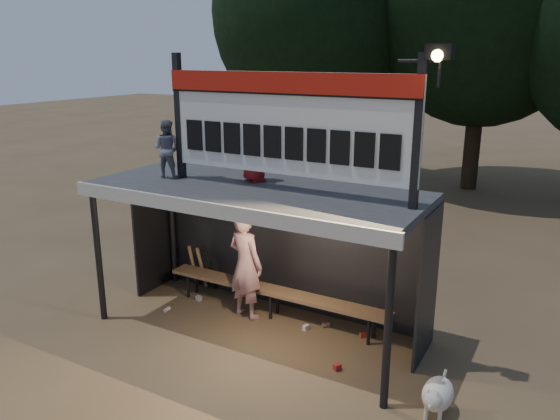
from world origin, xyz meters
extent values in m
plane|color=brown|center=(0.00, 0.00, 0.00)|extent=(80.00, 80.00, 0.00)
imported|color=silver|center=(-0.40, 0.32, 0.91)|extent=(0.74, 0.57, 1.83)
imported|color=slate|center=(-1.55, -0.10, 2.77)|extent=(0.51, 0.44, 0.91)
imported|color=#AC1A1E|center=(-0.22, 0.35, 2.87)|extent=(0.64, 0.59, 1.10)
cube|color=#39393B|center=(0.00, 0.00, 2.26)|extent=(5.00, 2.00, 0.12)
cube|color=silver|center=(0.00, -1.02, 2.22)|extent=(5.10, 0.06, 0.20)
cylinder|color=black|center=(-2.40, -0.90, 1.10)|extent=(0.10, 0.10, 2.20)
cylinder|color=black|center=(2.40, -0.90, 1.10)|extent=(0.10, 0.10, 2.20)
cylinder|color=black|center=(-2.40, 0.90, 1.10)|extent=(0.10, 0.10, 2.20)
cylinder|color=black|center=(2.40, 0.90, 1.10)|extent=(0.10, 0.10, 2.20)
cube|color=black|center=(0.00, 1.00, 1.10)|extent=(5.00, 0.04, 2.20)
cube|color=black|center=(-2.50, 0.50, 1.10)|extent=(0.04, 1.00, 2.20)
cube|color=black|center=(2.50, 0.50, 1.10)|extent=(0.04, 1.00, 2.20)
cylinder|color=black|center=(0.00, 1.00, 2.15)|extent=(5.00, 0.06, 0.06)
cube|color=black|center=(-1.35, 0.00, 3.27)|extent=(0.10, 0.10, 1.90)
cube|color=black|center=(2.35, 0.00, 3.27)|extent=(0.10, 0.10, 1.90)
cube|color=white|center=(0.50, 0.00, 3.27)|extent=(3.80, 0.08, 1.40)
cube|color=red|center=(0.50, -0.05, 3.83)|extent=(3.80, 0.04, 0.28)
cube|color=black|center=(0.50, -0.06, 3.68)|extent=(3.80, 0.02, 0.03)
cube|color=black|center=(-1.03, -0.05, 3.02)|extent=(0.27, 0.03, 0.45)
cube|color=black|center=(-0.69, -0.05, 3.02)|extent=(0.27, 0.03, 0.45)
cube|color=black|center=(-0.35, -0.05, 3.02)|extent=(0.27, 0.03, 0.45)
cube|color=black|center=(-0.01, -0.05, 3.02)|extent=(0.27, 0.03, 0.45)
cube|color=black|center=(0.33, -0.05, 3.02)|extent=(0.27, 0.03, 0.45)
cube|color=black|center=(0.67, -0.05, 3.02)|extent=(0.27, 0.03, 0.45)
cube|color=black|center=(1.01, -0.05, 3.02)|extent=(0.27, 0.03, 0.45)
cube|color=black|center=(1.35, -0.05, 3.02)|extent=(0.27, 0.03, 0.45)
cube|color=black|center=(1.69, -0.05, 3.02)|extent=(0.27, 0.03, 0.45)
cube|color=black|center=(2.03, -0.05, 3.02)|extent=(0.27, 0.03, 0.45)
cylinder|color=black|center=(2.30, 0.00, 4.12)|extent=(0.50, 0.04, 0.04)
cylinder|color=black|center=(2.55, 0.00, 3.97)|extent=(0.04, 0.04, 0.30)
cube|color=black|center=(2.55, -0.05, 4.22)|extent=(0.30, 0.22, 0.18)
sphere|color=#FFD88C|center=(2.55, -0.14, 4.18)|extent=(0.14, 0.14, 0.14)
cube|color=olive|center=(0.00, 0.55, 0.45)|extent=(4.00, 0.35, 0.06)
cylinder|color=black|center=(-1.70, 0.43, 0.23)|extent=(0.05, 0.05, 0.45)
cylinder|color=black|center=(-1.70, 0.67, 0.23)|extent=(0.05, 0.05, 0.45)
cylinder|color=black|center=(0.00, 0.43, 0.23)|extent=(0.05, 0.05, 0.45)
cylinder|color=black|center=(0.00, 0.67, 0.23)|extent=(0.05, 0.05, 0.45)
cylinder|color=black|center=(1.70, 0.43, 0.23)|extent=(0.05, 0.05, 0.45)
cylinder|color=black|center=(1.70, 0.67, 0.23)|extent=(0.05, 0.05, 0.45)
cylinder|color=black|center=(-4.00, 10.00, 1.87)|extent=(0.50, 0.50, 3.74)
ellipsoid|color=black|center=(-4.00, 10.00, 5.53)|extent=(6.46, 6.46, 7.48)
cylinder|color=#302315|center=(1.00, 11.50, 2.09)|extent=(0.50, 0.50, 4.18)
ellipsoid|color=white|center=(3.00, -0.71, 0.27)|extent=(0.36, 0.58, 0.36)
sphere|color=white|center=(3.00, -0.99, 0.36)|extent=(0.22, 0.22, 0.22)
cone|color=beige|center=(3.00, -1.09, 0.34)|extent=(0.10, 0.10, 0.10)
cone|color=beige|center=(2.95, -1.01, 0.46)|extent=(0.06, 0.06, 0.07)
cone|color=beige|center=(3.05, -1.01, 0.46)|extent=(0.06, 0.06, 0.07)
cylinder|color=beige|center=(2.92, -0.89, 0.09)|extent=(0.05, 0.05, 0.18)
cylinder|color=beige|center=(3.08, -0.89, 0.09)|extent=(0.05, 0.05, 0.18)
cylinder|color=white|center=(2.92, -0.53, 0.09)|extent=(0.05, 0.05, 0.18)
cylinder|color=beige|center=(3.08, -0.53, 0.09)|extent=(0.05, 0.05, 0.18)
cylinder|color=silver|center=(3.00, -0.41, 0.34)|extent=(0.04, 0.16, 0.14)
cylinder|color=#9C7248|center=(-1.88, 0.82, 0.43)|extent=(0.08, 0.27, 0.84)
cylinder|color=#967146|center=(-1.68, 0.82, 0.43)|extent=(0.07, 0.30, 0.83)
cylinder|color=black|center=(-1.48, 0.82, 0.43)|extent=(0.07, 0.33, 0.83)
cube|color=red|center=(1.57, -0.42, 0.04)|extent=(0.11, 0.12, 0.08)
cylinder|color=#A4A4A9|center=(0.92, 0.62, 0.04)|extent=(0.13, 0.13, 0.07)
cube|color=silver|center=(0.68, 0.38, 0.04)|extent=(0.09, 0.11, 0.08)
cylinder|color=#B8331F|center=(0.89, 0.63, 0.04)|extent=(0.12, 0.14, 0.07)
cube|color=#AFAEB3|center=(-1.46, 0.41, 0.04)|extent=(0.11, 0.09, 0.08)
cylinder|color=silver|center=(-1.66, -0.20, 0.04)|extent=(0.07, 0.12, 0.07)
cube|color=#B0321E|center=(1.56, 0.60, 0.04)|extent=(0.12, 0.12, 0.08)
camera|label=1|loc=(4.13, -6.59, 4.19)|focal=35.00mm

